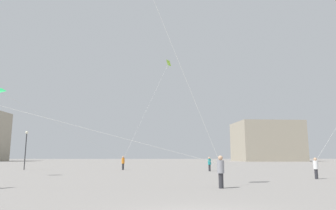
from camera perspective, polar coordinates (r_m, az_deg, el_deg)
person_in_white at (r=26.16m, az=26.05°, el=-10.48°), size 0.35×0.35×1.61m
person_in_teal at (r=35.40m, az=7.81°, el=-10.83°), size 0.35×0.35×1.60m
person_in_grey at (r=17.28m, az=9.90°, el=-12.00°), size 0.39×0.39×1.77m
person_in_orange at (r=38.76m, az=-8.46°, el=-10.60°), size 0.37×0.37×1.71m
kite_lime_delta at (r=45.84m, az=-0.02°, el=7.55°), size 6.41×6.02×14.65m
kite_emerald_delta at (r=30.36m, az=-28.43°, el=1.72°), size 10.51×12.52×6.29m
building_centre_hall at (r=100.89m, az=18.03°, el=-6.56°), size 19.05×15.91×12.15m
lamppost_east at (r=42.65m, az=-25.16°, el=-6.58°), size 0.36×0.36×4.83m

